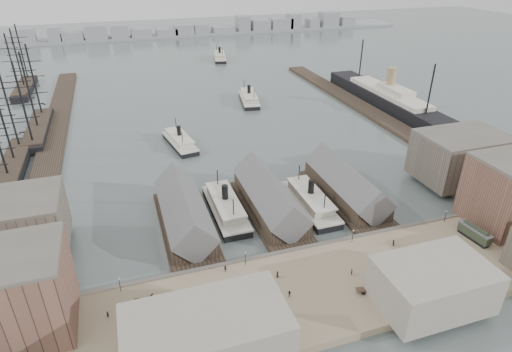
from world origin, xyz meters
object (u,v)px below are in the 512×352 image
object	(u,v)px
horse_cart_left	(147,299)
ocean_steamer	(388,99)
ferry_docked_west	(225,207)
horse_cart_center	(259,294)
horse_cart_right	(368,287)
tram	(474,234)

from	to	relation	value
horse_cart_left	ocean_steamer	bearing A→B (deg)	-30.64
ferry_docked_west	ocean_steamer	xyz separation A→B (m)	(105.00, 72.13, 1.87)
horse_cart_center	horse_cart_right	xyz separation A→B (m)	(24.68, -5.82, -0.01)
ferry_docked_west	horse_cart_left	distance (m)	41.90
horse_cart_center	horse_cart_right	size ratio (longest dim) A/B	1.04
horse_cart_right	ferry_docked_west	bearing A→B (deg)	37.79
ferry_docked_west	horse_cart_center	world-z (taller)	ferry_docked_west
tram	horse_cart_left	xyz separation A→B (m)	(-86.56, 4.08, -1.00)
horse_cart_left	horse_cart_right	xyz separation A→B (m)	(48.87, -12.37, 0.07)
ferry_docked_west	horse_cart_center	bearing A→B (deg)	-93.57
tram	horse_cart_left	distance (m)	86.66
ocean_steamer	tram	distance (m)	117.53
horse_cart_left	horse_cart_right	distance (m)	50.41
tram	horse_cart_right	xyz separation A→B (m)	(-37.69, -8.30, -0.93)
ferry_docked_west	tram	bearing A→B (deg)	-31.29
ferry_docked_west	ocean_steamer	bearing A→B (deg)	34.49
tram	horse_cart_center	distance (m)	62.43
ocean_steamer	horse_cart_center	size ratio (longest dim) A/B	20.09
horse_cart_left	horse_cart_center	bearing A→B (deg)	-84.25
horse_cart_left	horse_cart_center	world-z (taller)	horse_cart_center
tram	ocean_steamer	bearing A→B (deg)	61.06
ocean_steamer	horse_cart_right	xyz separation A→B (m)	(-82.75, -116.85, -1.48)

